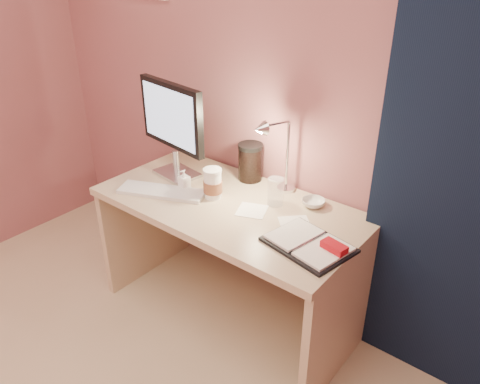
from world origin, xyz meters
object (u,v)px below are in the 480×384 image
Objects in this scene: clear_cup at (276,192)px; bowl at (313,203)px; monitor at (173,122)px; desk_lamp at (284,153)px; keyboard at (162,192)px; planner at (311,244)px; coffee_cup at (213,184)px; dark_jar at (250,164)px; desk at (238,234)px; lotion_bottle at (184,180)px.

clear_cup is 0.20m from bowl.
monitor is 3.77× the size of clear_cup.
desk_lamp is (-0.00, 0.07, 0.19)m from clear_cup.
clear_cup is 0.34× the size of desk_lamp.
keyboard is 1.12× the size of desk_lamp.
planner is 0.37m from bowl.
coffee_cup is 0.29m from dark_jar.
planner is 0.72m from dark_jar.
desk_lamp is at bearing 35.64° from coffee_cup.
planner is 0.41m from clear_cup.
desk_lamp reaches higher than dark_jar.
planner is (0.53, -0.15, 0.24)m from desk.
planner is 0.51m from desk_lamp.
keyboard is at bearing -121.79° from dark_jar.
desk is at bearing -154.96° from bowl.
desk_lamp reaches higher than bowl.
monitor is at bearing -144.49° from desk_lamp.
desk is at bearing -68.45° from dark_jar.
planner is at bearing -16.84° from desk_lamp.
lotion_bottle is at bearing -171.16° from coffee_cup.
clear_cup is at bearing 19.50° from lotion_bottle.
desk_lamp is at bearing 35.10° from desk.
clear_cup is 0.51m from lotion_bottle.
dark_jar is (-0.08, 0.21, 0.32)m from desk.
desk_lamp is (0.47, 0.24, 0.20)m from lotion_bottle.
keyboard reaches higher than desk.
clear_cup is at bearing 25.41° from coffee_cup.
lotion_bottle reaches higher than keyboard.
bowl is 0.62× the size of dark_jar.
coffee_cup is at bearing 8.84° from lotion_bottle.
monitor is 1.16× the size of keyboard.
desk is at bearing 36.58° from coffee_cup.
monitor is 3.35× the size of coffee_cup.
coffee_cup is 0.52m from bowl.
monitor reaches higher than planner.
bowl is (0.80, 0.18, -0.30)m from monitor.
coffee_cup is (0.34, -0.07, -0.25)m from monitor.
bowl is (0.46, 0.24, -0.06)m from coffee_cup.
monitor is at bearing 91.26° from keyboard.
desk_lamp reaches higher than lotion_bottle.
coffee_cup is 0.33m from clear_cup.
bowl is at bearing 27.94° from coffee_cup.
lotion_bottle is (-0.18, -0.03, -0.02)m from coffee_cup.
dark_jar is (0.02, 0.29, 0.02)m from coffee_cup.
desk is at bearing 20.41° from lotion_bottle.
lotion_bottle is at bearing -22.75° from monitor.
coffee_cup is 1.13× the size of clear_cup.
desk_lamp is at bearing 26.69° from lotion_bottle.
bowl is at bearing 25.04° from desk.
keyboard is at bearing -123.98° from desk_lamp.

